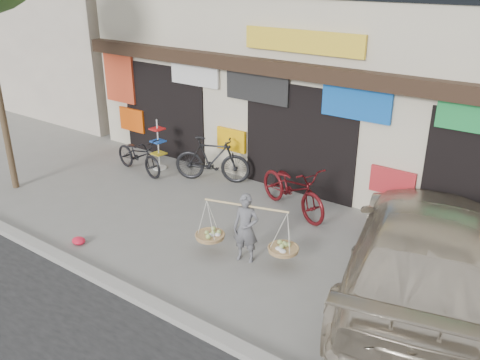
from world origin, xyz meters
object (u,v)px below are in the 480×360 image
Objects in this scene: bike_1 at (212,159)px; display_rack at (159,149)px; suv at (426,255)px; street_vendor at (246,231)px; bike_2 at (293,188)px; bike_0 at (139,155)px.

display_rack is (-1.77, -0.18, -0.03)m from bike_1.
suv is 8.05m from display_rack.
street_vendor is 3.23m from suv.
bike_1 is at bearing -30.72° from suv.
suv reaches higher than display_rack.
bike_2 is 3.83m from suv.
suv is at bearing -90.13° from bike_0.
bike_1 is at bearing 5.78° from display_rack.
bike_2 is (4.63, 0.38, 0.09)m from bike_0.
display_rack is at bearing 110.49° from bike_2.
bike_1 reaches higher than bike_0.
bike_0 is at bearing 85.69° from bike_1.
bike_1 is 0.90× the size of bike_2.
bike_1 is 6.39m from suv.
suv is 4.50× the size of display_rack.
suv is (3.13, 0.74, 0.25)m from street_vendor.
bike_0 is 0.94× the size of bike_1.
suv is (3.47, -1.60, 0.28)m from bike_2.
bike_1 is 0.31× the size of suv.
street_vendor is at bearing 0.11° from suv.
bike_1 is (-2.96, 2.66, -0.02)m from street_vendor.
display_rack is at bearing -16.40° from bike_0.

